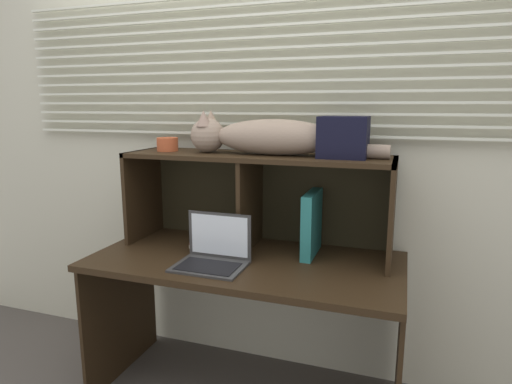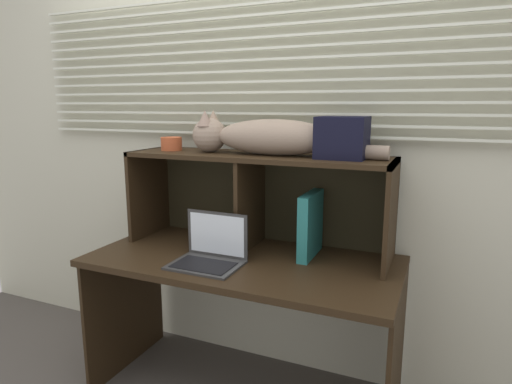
{
  "view_description": "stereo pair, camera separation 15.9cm",
  "coord_description": "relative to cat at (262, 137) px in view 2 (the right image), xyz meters",
  "views": [
    {
      "loc": [
        0.66,
        -1.6,
        1.4
      ],
      "look_at": [
        0.0,
        0.33,
        0.99
      ],
      "focal_mm": 30.6,
      "sensor_mm": 36.0,
      "label": 1
    },
    {
      "loc": [
        0.81,
        -1.54,
        1.4
      ],
      "look_at": [
        0.0,
        0.33,
        0.99
      ],
      "focal_mm": 30.6,
      "sensor_mm": 36.0,
      "label": 2
    }
  ],
  "objects": [
    {
      "name": "hutch_shelf_unit",
      "position": [
        -0.03,
        0.03,
        -0.23
      ],
      "size": [
        1.27,
        0.34,
        0.46
      ],
      "color": "black",
      "rests_on": "desk"
    },
    {
      "name": "book_stack",
      "position": [
        -0.24,
        -0.0,
        -0.51
      ],
      "size": [
        0.2,
        0.22,
        0.06
      ],
      "color": "gray",
      "rests_on": "desk"
    },
    {
      "name": "small_basket",
      "position": [
        -0.5,
        -0.0,
        -0.05
      ],
      "size": [
        0.11,
        0.11,
        0.07
      ],
      "primitive_type": "cylinder",
      "color": "#B7502C",
      "rests_on": "hutch_shelf_unit"
    },
    {
      "name": "back_panel_with_blinds",
      "position": [
        -0.03,
        0.22,
        0.01
      ],
      "size": [
        4.4,
        0.08,
        2.5
      ],
      "color": "beige",
      "rests_on": "ground"
    },
    {
      "name": "desk",
      "position": [
        -0.03,
        -0.15,
        -0.68
      ],
      "size": [
        1.41,
        0.67,
        0.71
      ],
      "color": "black",
      "rests_on": "ground"
    },
    {
      "name": "laptop",
      "position": [
        -0.13,
        -0.27,
        -0.5
      ],
      "size": [
        0.3,
        0.23,
        0.22
      ],
      "color": "#353535",
      "rests_on": "desk"
    },
    {
      "name": "storage_box",
      "position": [
        0.38,
        -0.0,
        0.01
      ],
      "size": [
        0.21,
        0.18,
        0.18
      ],
      "primitive_type": "cube",
      "color": "black",
      "rests_on": "hutch_shelf_unit"
    },
    {
      "name": "binder_upright",
      "position": [
        0.24,
        -0.0,
        -0.4
      ],
      "size": [
        0.05,
        0.26,
        0.3
      ],
      "primitive_type": "cube",
      "color": "#267574",
      "rests_on": "desk"
    },
    {
      "name": "cat",
      "position": [
        0.0,
        0.0,
        0.0
      ],
      "size": [
        0.93,
        0.18,
        0.2
      ],
      "color": "gray",
      "rests_on": "hutch_shelf_unit"
    }
  ]
}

